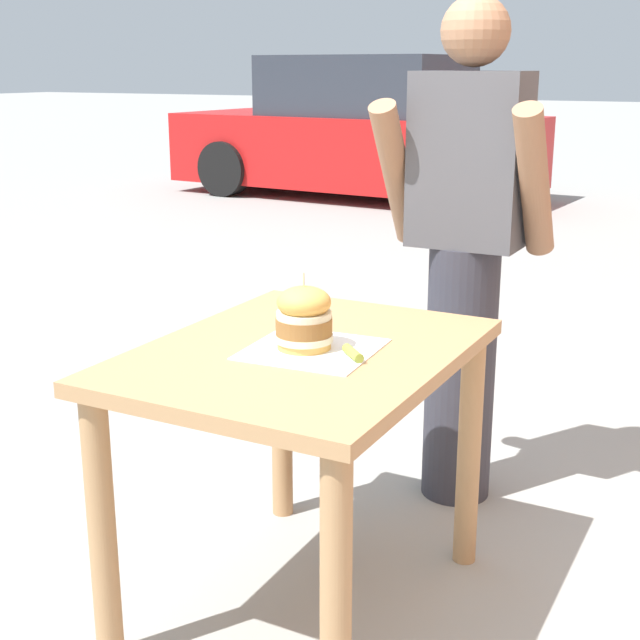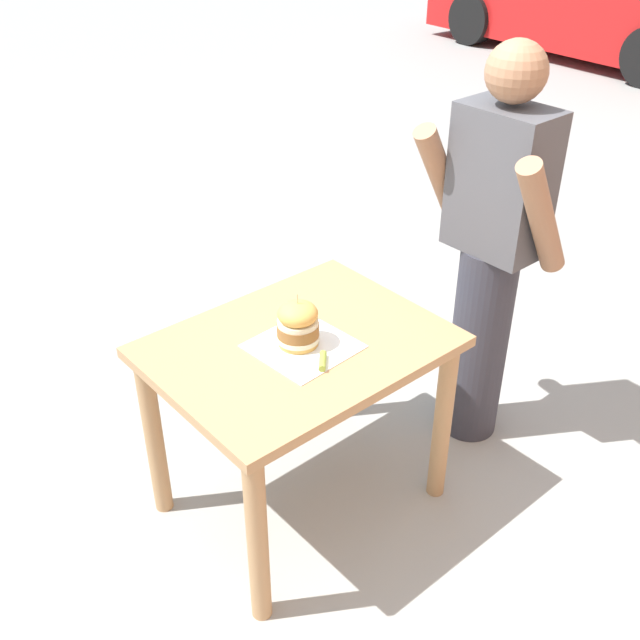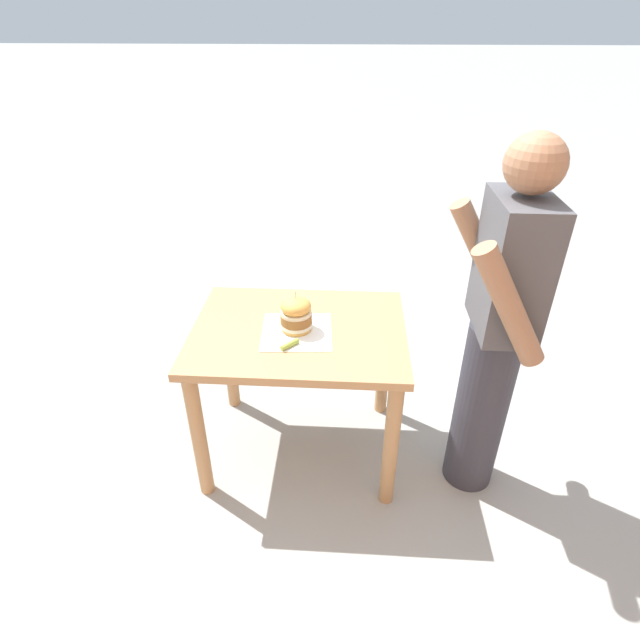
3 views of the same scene
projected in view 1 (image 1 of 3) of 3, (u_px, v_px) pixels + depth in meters
name	position (u px, v px, depth m)	size (l,w,h in m)	color
ground_plane	(304.00, 604.00, 2.53)	(80.00, 80.00, 0.00)	#9E9E99
patio_table	(302.00, 398.00, 2.36)	(0.77, 1.00, 0.77)	tan
serving_paper	(312.00, 349.00, 2.30)	(0.32, 0.32, 0.00)	white
sandwich	(304.00, 318.00, 2.29)	(0.15, 0.15, 0.20)	gold
pickle_spear	(353.00, 353.00, 2.23)	(0.02, 0.02, 0.09)	#8EA83D
diner_across_table	(465.00, 250.00, 2.96)	(0.55, 0.35, 1.69)	#33333D
parked_car_near_curb	(358.00, 134.00, 10.35)	(4.30, 2.04, 1.60)	red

